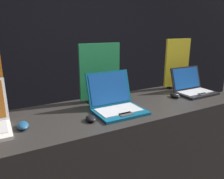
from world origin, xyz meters
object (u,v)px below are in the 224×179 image
object	(u,v)px
laptop_back	(192,87)
promo_stand_back	(177,65)
mouse_front	(23,125)
mouse_back	(175,95)
mouse_middle	(91,119)
laptop_middle	(116,102)
promo_stand_middle	(100,74)

from	to	relation	value
laptop_back	promo_stand_back	xyz separation A→B (m)	(0.00, 0.22, 0.18)
mouse_front	promo_stand_back	distance (m)	1.54
mouse_front	laptop_back	world-z (taller)	laptop_back
mouse_back	promo_stand_back	world-z (taller)	promo_stand_back
mouse_middle	laptop_back	size ratio (longest dim) A/B	0.27
laptop_middle	mouse_back	world-z (taller)	laptop_middle
laptop_middle	mouse_middle	bearing A→B (deg)	-159.20
laptop_back	mouse_front	bearing A→B (deg)	-178.19
laptop_middle	mouse_back	bearing A→B (deg)	2.55
laptop_middle	mouse_middle	world-z (taller)	laptop_middle
laptop_back	mouse_back	xyz separation A→B (m)	(-0.24, -0.03, -0.04)
promo_stand_middle	laptop_back	bearing A→B (deg)	-13.52
mouse_front	promo_stand_middle	distance (m)	0.72
laptop_back	promo_stand_middle	bearing A→B (deg)	166.48
mouse_middle	promo_stand_middle	world-z (taller)	promo_stand_middle
mouse_middle	mouse_back	world-z (taller)	mouse_back
laptop_middle	mouse_front	bearing A→B (deg)	179.32
promo_stand_middle	laptop_back	xyz separation A→B (m)	(0.86, -0.21, -0.17)
mouse_back	promo_stand_back	distance (m)	0.41
laptop_middle	laptop_back	distance (m)	0.86
promo_stand_middle	mouse_back	distance (m)	0.69
mouse_middle	laptop_middle	bearing A→B (deg)	20.80
mouse_front	promo_stand_middle	size ratio (longest dim) A/B	0.24
promo_stand_middle	mouse_middle	bearing A→B (deg)	-124.08
mouse_middle	laptop_back	distance (m)	1.11
promo_stand_middle	laptop_back	world-z (taller)	promo_stand_middle
mouse_middle	promo_stand_back	world-z (taller)	promo_stand_back
promo_stand_back	mouse_middle	bearing A→B (deg)	-161.60
promo_stand_middle	laptop_back	size ratio (longest dim) A/B	1.35
laptop_middle	promo_stand_back	size ratio (longest dim) A/B	0.72
laptop_middle	promo_stand_back	distance (m)	0.92
laptop_middle	promo_stand_middle	bearing A→B (deg)	90.00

